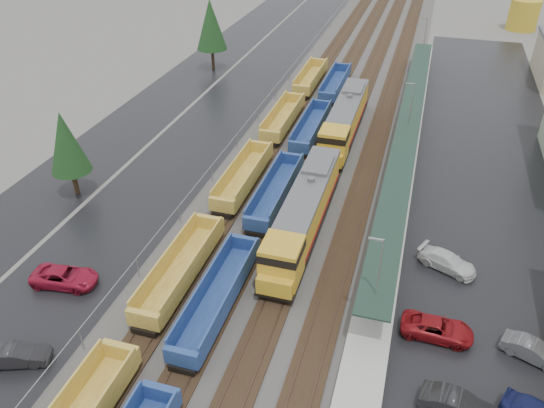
{
  "coord_description": "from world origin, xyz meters",
  "views": [
    {
      "loc": [
        10.37,
        -8.69,
        28.85
      ],
      "look_at": [
        -1.35,
        30.81,
        2.0
      ],
      "focal_mm": 35.0,
      "sensor_mm": 36.0,
      "label": 1
    }
  ],
  "objects": [
    {
      "name": "ballast_strip",
      "position": [
        0.0,
        60.0,
        0.04
      ],
      "size": [
        20.0,
        160.0,
        0.08
      ],
      "primitive_type": "cube",
      "color": "#302D2B",
      "rests_on": "ground"
    },
    {
      "name": "trackbed",
      "position": [
        -0.0,
        60.0,
        0.16
      ],
      "size": [
        14.6,
        160.0,
        0.22
      ],
      "color": "black",
      "rests_on": "ground"
    },
    {
      "name": "west_parking_lot",
      "position": [
        -15.0,
        60.0,
        0.01
      ],
      "size": [
        10.0,
        160.0,
        0.02
      ],
      "primitive_type": "cube",
      "color": "black",
      "rests_on": "ground"
    },
    {
      "name": "west_road",
      "position": [
        -25.0,
        60.0,
        0.01
      ],
      "size": [
        9.0,
        160.0,
        0.02
      ],
      "primitive_type": "cube",
      "color": "black",
      "rests_on": "ground"
    },
    {
      "name": "east_commuter_lot",
      "position": [
        19.0,
        50.0,
        0.01
      ],
      "size": [
        16.0,
        100.0,
        0.02
      ],
      "primitive_type": "cube",
      "color": "black",
      "rests_on": "ground"
    },
    {
      "name": "station_platform",
      "position": [
        9.5,
        50.01,
        0.73
      ],
      "size": [
        3.0,
        80.0,
        8.0
      ],
      "color": "#9E9B93",
      "rests_on": "ground"
    },
    {
      "name": "chainlink_fence",
      "position": [
        -9.5,
        58.44,
        1.61
      ],
      "size": [
        0.08,
        160.04,
        2.02
      ],
      "color": "gray",
      "rests_on": "ground"
    },
    {
      "name": "tree_west_near",
      "position": [
        -22.0,
        30.0,
        5.82
      ],
      "size": [
        3.96,
        3.96,
        9.0
      ],
      "color": "#332316",
      "rests_on": "ground"
    },
    {
      "name": "tree_west_far",
      "position": [
        -23.0,
        70.0,
        7.12
      ],
      "size": [
        4.84,
        4.84,
        11.0
      ],
      "color": "#332316",
      "rests_on": "ground"
    },
    {
      "name": "locomotive_lead",
      "position": [
        2.0,
        29.3,
        2.43
      ],
      "size": [
        3.06,
        20.19,
        4.57
      ],
      "color": "black",
      "rests_on": "ground"
    },
    {
      "name": "locomotive_trail",
      "position": [
        2.0,
        50.3,
        2.43
      ],
      "size": [
        3.06,
        20.19,
        4.57
      ],
      "color": "black",
      "rests_on": "ground"
    },
    {
      "name": "well_string_yellow",
      "position": [
        -6.0,
        28.43,
        1.16
      ],
      "size": [
        2.63,
        90.32,
        2.33
      ],
      "color": "#A67D2E",
      "rests_on": "ground"
    },
    {
      "name": "well_string_blue",
      "position": [
        -2.0,
        26.5,
        1.12
      ],
      "size": [
        2.5,
        92.32,
        2.21
      ],
      "color": "navy",
      "rests_on": "ground"
    },
    {
      "name": "storage_tank",
      "position": [
        27.46,
        109.88,
        2.9
      ],
      "size": [
        5.79,
        5.79,
        5.79
      ],
      "primitive_type": "cylinder",
      "color": "gold",
      "rests_on": "ground"
    },
    {
      "name": "parked_car_west_b",
      "position": [
        -13.13,
        9.78,
        0.71
      ],
      "size": [
        2.96,
        4.57,
        1.42
      ],
      "primitive_type": "imported",
      "rotation": [
        0.0,
        0.0,
        1.94
      ],
      "color": "black",
      "rests_on": "ground"
    },
    {
      "name": "parked_car_west_c",
      "position": [
        -14.82,
        17.63,
        0.74
      ],
      "size": [
        3.13,
        5.59,
        1.48
      ],
      "primitive_type": "imported",
      "rotation": [
        0.0,
        0.0,
        1.7
      ],
      "color": "maroon",
      "rests_on": "ground"
    },
    {
      "name": "parked_car_east_a",
      "position": [
        15.53,
        14.12,
        0.78
      ],
      "size": [
        2.35,
        4.9,
        1.55
      ],
      "primitive_type": "imported",
      "rotation": [
        0.0,
        0.0,
        1.42
      ],
      "color": "black",
      "rests_on": "ground"
    },
    {
      "name": "parked_car_east_b",
      "position": [
        14.06,
        20.42,
        0.71
      ],
      "size": [
        2.49,
        5.17,
        1.42
      ],
      "primitive_type": "imported",
      "rotation": [
        0.0,
        0.0,
        1.54
      ],
      "color": "maroon",
      "rests_on": "ground"
    },
    {
      "name": "parked_car_east_c",
      "position": [
        14.63,
        28.42,
        0.71
      ],
      "size": [
        3.83,
        5.29,
        1.42
      ],
      "primitive_type": "imported",
      "rotation": [
        0.0,
        0.0,
        1.15
      ],
      "color": "silver",
      "rests_on": "ground"
    },
    {
      "name": "parked_car_east_e",
      "position": [
        20.42,
        20.14,
        0.69
      ],
      "size": [
        2.86,
        4.42,
        1.37
      ],
      "primitive_type": "imported",
      "rotation": [
        0.0,
        0.0,
        1.2
      ],
      "color": "#4F5053",
      "rests_on": "ground"
    }
  ]
}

